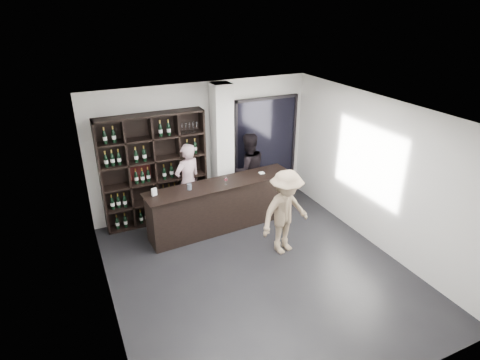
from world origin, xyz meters
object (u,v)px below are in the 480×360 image
taster_pink (188,182)px  customer (285,212)px  tasting_counter (222,205)px  wine_shelf (154,170)px  taster_black (248,170)px

taster_pink → customer: (1.24, -2.00, -0.03)m
taster_pink → customer: size_ratio=1.03×
tasting_counter → taster_pink: size_ratio=1.83×
wine_shelf → taster_black: size_ratio=1.36×
wine_shelf → taster_black: (2.10, -0.17, -0.32)m
taster_pink → tasting_counter: bearing=106.9°
tasting_counter → customer: (0.75, -1.30, 0.32)m
wine_shelf → tasting_counter: 1.59m
customer → taster_pink: bearing=109.8°
tasting_counter → taster_pink: (-0.49, 0.70, 0.34)m
taster_black → customer: (-0.20, -2.00, -0.04)m
customer → tasting_counter: bearing=107.8°
tasting_counter → taster_black: size_ratio=1.80×
taster_pink → taster_black: 1.44m
wine_shelf → customer: (1.90, -2.17, -0.36)m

